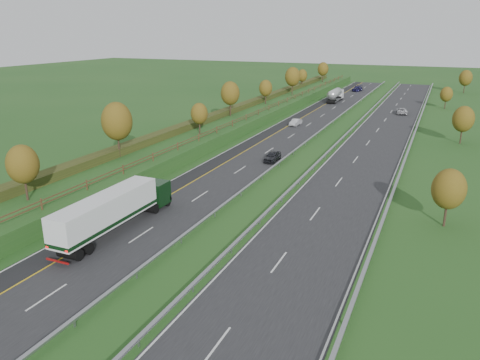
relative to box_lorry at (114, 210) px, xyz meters
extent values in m
plane|color=#214D1B|center=(9.50, 44.31, -2.33)|extent=(400.00, 400.00, 0.00)
cube|color=black|center=(1.50, 49.31, -2.31)|extent=(10.50, 200.00, 0.04)
cube|color=black|center=(18.00, 49.31, -2.31)|extent=(10.50, 200.00, 0.04)
cube|color=black|center=(-2.25, 49.31, -2.31)|extent=(3.00, 200.00, 0.04)
cube|color=silver|center=(-3.55, 49.31, -2.28)|extent=(0.15, 200.00, 0.01)
cube|color=gold|center=(-0.75, 49.31, -2.28)|extent=(0.15, 200.00, 0.01)
cube|color=silver|center=(6.55, 49.31, -2.28)|extent=(0.15, 200.00, 0.01)
cube|color=silver|center=(12.95, 49.31, -2.28)|extent=(0.15, 200.00, 0.01)
cube|color=silver|center=(23.05, 49.31, -2.28)|extent=(0.15, 200.00, 0.01)
cube|color=silver|center=(2.75, -11.69, -2.28)|extent=(0.15, 4.00, 0.01)
cube|color=silver|center=(16.75, -11.69, -2.28)|extent=(0.15, 4.00, 0.01)
cube|color=silver|center=(2.75, 0.31, -2.28)|extent=(0.15, 4.00, 0.01)
cube|color=silver|center=(16.75, 0.31, -2.28)|extent=(0.15, 4.00, 0.01)
cube|color=silver|center=(2.75, 12.31, -2.28)|extent=(0.15, 4.00, 0.01)
cube|color=silver|center=(16.75, 12.31, -2.28)|extent=(0.15, 4.00, 0.01)
cube|color=silver|center=(2.75, 24.31, -2.28)|extent=(0.15, 4.00, 0.01)
cube|color=silver|center=(16.75, 24.31, -2.28)|extent=(0.15, 4.00, 0.01)
cube|color=silver|center=(2.75, 36.31, -2.28)|extent=(0.15, 4.00, 0.01)
cube|color=silver|center=(16.75, 36.31, -2.28)|extent=(0.15, 4.00, 0.01)
cube|color=silver|center=(2.75, 48.31, -2.28)|extent=(0.15, 4.00, 0.01)
cube|color=silver|center=(16.75, 48.31, -2.28)|extent=(0.15, 4.00, 0.01)
cube|color=silver|center=(2.75, 60.31, -2.28)|extent=(0.15, 4.00, 0.01)
cube|color=silver|center=(16.75, 60.31, -2.28)|extent=(0.15, 4.00, 0.01)
cube|color=silver|center=(2.75, 72.31, -2.28)|extent=(0.15, 4.00, 0.01)
cube|color=silver|center=(16.75, 72.31, -2.28)|extent=(0.15, 4.00, 0.01)
cube|color=silver|center=(2.75, 84.31, -2.28)|extent=(0.15, 4.00, 0.01)
cube|color=silver|center=(16.75, 84.31, -2.28)|extent=(0.15, 4.00, 0.01)
cube|color=silver|center=(2.75, 96.31, -2.28)|extent=(0.15, 4.00, 0.01)
cube|color=silver|center=(16.75, 96.31, -2.28)|extent=(0.15, 4.00, 0.01)
cube|color=silver|center=(2.75, 108.31, -2.28)|extent=(0.15, 4.00, 0.01)
cube|color=silver|center=(16.75, 108.31, -2.28)|extent=(0.15, 4.00, 0.01)
cube|color=silver|center=(2.75, 120.31, -2.28)|extent=(0.15, 4.00, 0.01)
cube|color=silver|center=(16.75, 120.31, -2.28)|extent=(0.15, 4.00, 0.01)
cube|color=silver|center=(2.75, 132.31, -2.28)|extent=(0.15, 4.00, 0.01)
cube|color=silver|center=(16.75, 132.31, -2.28)|extent=(0.15, 4.00, 0.01)
cube|color=silver|center=(2.75, 144.31, -2.28)|extent=(0.15, 4.00, 0.01)
cube|color=silver|center=(16.75, 144.31, -2.28)|extent=(0.15, 4.00, 0.01)
cube|color=#214D1B|center=(-11.50, 49.31, -1.33)|extent=(12.00, 200.00, 2.00)
cube|color=#273214|center=(-13.50, 49.31, 0.22)|extent=(2.20, 180.00, 1.10)
cube|color=#422B19|center=(-7.00, 49.31, 0.22)|extent=(0.08, 184.00, 0.10)
cube|color=#422B19|center=(-7.00, 49.31, 0.62)|extent=(0.08, 184.00, 0.10)
cube|color=#422B19|center=(-7.00, -2.19, 0.27)|extent=(0.12, 0.12, 1.20)
cube|color=#422B19|center=(-7.00, 4.31, 0.27)|extent=(0.12, 0.12, 1.20)
cube|color=#422B19|center=(-7.00, 10.81, 0.27)|extent=(0.12, 0.12, 1.20)
cube|color=#422B19|center=(-7.00, 17.31, 0.27)|extent=(0.12, 0.12, 1.20)
cube|color=#422B19|center=(-7.00, 23.81, 0.27)|extent=(0.12, 0.12, 1.20)
cube|color=#422B19|center=(-7.00, 30.31, 0.27)|extent=(0.12, 0.12, 1.20)
cube|color=#422B19|center=(-7.00, 36.81, 0.27)|extent=(0.12, 0.12, 1.20)
cube|color=#422B19|center=(-7.00, 43.31, 0.27)|extent=(0.12, 0.12, 1.20)
cube|color=#422B19|center=(-7.00, 49.81, 0.27)|extent=(0.12, 0.12, 1.20)
cube|color=#422B19|center=(-7.00, 56.31, 0.27)|extent=(0.12, 0.12, 1.20)
cube|color=#422B19|center=(-7.00, 62.81, 0.27)|extent=(0.12, 0.12, 1.20)
cube|color=#422B19|center=(-7.00, 69.31, 0.27)|extent=(0.12, 0.12, 1.20)
cube|color=#422B19|center=(-7.00, 75.81, 0.27)|extent=(0.12, 0.12, 1.20)
cube|color=#422B19|center=(-7.00, 82.31, 0.27)|extent=(0.12, 0.12, 1.20)
cube|color=#422B19|center=(-7.00, 88.81, 0.27)|extent=(0.12, 0.12, 1.20)
cube|color=#422B19|center=(-7.00, 95.31, 0.27)|extent=(0.12, 0.12, 1.20)
cube|color=#422B19|center=(-7.00, 101.81, 0.27)|extent=(0.12, 0.12, 1.20)
cube|color=#422B19|center=(-7.00, 108.31, 0.27)|extent=(0.12, 0.12, 1.20)
cube|color=#422B19|center=(-7.00, 114.81, 0.27)|extent=(0.12, 0.12, 1.20)
cube|color=#422B19|center=(-7.00, 121.31, 0.27)|extent=(0.12, 0.12, 1.20)
cube|color=#422B19|center=(-7.00, 127.81, 0.27)|extent=(0.12, 0.12, 1.20)
cube|color=#422B19|center=(-7.00, 134.31, 0.27)|extent=(0.12, 0.12, 1.20)
cube|color=#422B19|center=(-7.00, 140.81, 0.27)|extent=(0.12, 0.12, 1.20)
cube|color=gray|center=(7.20, 49.31, -1.71)|extent=(0.32, 200.00, 0.18)
cube|color=gray|center=(7.20, -13.69, -2.05)|extent=(0.10, 0.14, 0.56)
cube|color=gray|center=(7.20, -6.69, -2.05)|extent=(0.10, 0.14, 0.56)
cube|color=gray|center=(7.20, 0.31, -2.05)|extent=(0.10, 0.14, 0.56)
cube|color=gray|center=(7.20, 7.31, -2.05)|extent=(0.10, 0.14, 0.56)
cube|color=gray|center=(7.20, 14.31, -2.05)|extent=(0.10, 0.14, 0.56)
cube|color=gray|center=(7.20, 21.31, -2.05)|extent=(0.10, 0.14, 0.56)
cube|color=gray|center=(7.20, 28.31, -2.05)|extent=(0.10, 0.14, 0.56)
cube|color=gray|center=(7.20, 35.31, -2.05)|extent=(0.10, 0.14, 0.56)
cube|color=gray|center=(7.20, 42.31, -2.05)|extent=(0.10, 0.14, 0.56)
cube|color=gray|center=(7.20, 49.31, -2.05)|extent=(0.10, 0.14, 0.56)
cube|color=gray|center=(7.20, 56.31, -2.05)|extent=(0.10, 0.14, 0.56)
cube|color=gray|center=(7.20, 63.31, -2.05)|extent=(0.10, 0.14, 0.56)
cube|color=gray|center=(7.20, 70.31, -2.05)|extent=(0.10, 0.14, 0.56)
cube|color=gray|center=(7.20, 77.31, -2.05)|extent=(0.10, 0.14, 0.56)
cube|color=gray|center=(7.20, 84.31, -2.05)|extent=(0.10, 0.14, 0.56)
cube|color=gray|center=(7.20, 91.31, -2.05)|extent=(0.10, 0.14, 0.56)
cube|color=gray|center=(7.20, 98.31, -2.05)|extent=(0.10, 0.14, 0.56)
cube|color=gray|center=(7.20, 105.31, -2.05)|extent=(0.10, 0.14, 0.56)
cube|color=gray|center=(7.20, 112.31, -2.05)|extent=(0.10, 0.14, 0.56)
cube|color=gray|center=(7.20, 119.31, -2.05)|extent=(0.10, 0.14, 0.56)
cube|color=gray|center=(7.20, 126.31, -2.05)|extent=(0.10, 0.14, 0.56)
cube|color=gray|center=(7.20, 133.31, -2.05)|extent=(0.10, 0.14, 0.56)
cube|color=gray|center=(7.20, 140.31, -2.05)|extent=(0.10, 0.14, 0.56)
cube|color=gray|center=(7.20, 147.31, -2.05)|extent=(0.10, 0.14, 0.56)
cube|color=gray|center=(12.30, 49.31, -1.71)|extent=(0.32, 200.00, 0.18)
cube|color=gray|center=(12.30, -13.69, -2.05)|extent=(0.10, 0.14, 0.56)
cube|color=gray|center=(12.30, -6.69, -2.05)|extent=(0.10, 0.14, 0.56)
cube|color=gray|center=(12.30, 0.31, -2.05)|extent=(0.10, 0.14, 0.56)
cube|color=gray|center=(12.30, 7.31, -2.05)|extent=(0.10, 0.14, 0.56)
cube|color=gray|center=(12.30, 14.31, -2.05)|extent=(0.10, 0.14, 0.56)
cube|color=gray|center=(12.30, 21.31, -2.05)|extent=(0.10, 0.14, 0.56)
cube|color=gray|center=(12.30, 28.31, -2.05)|extent=(0.10, 0.14, 0.56)
cube|color=gray|center=(12.30, 35.31, -2.05)|extent=(0.10, 0.14, 0.56)
cube|color=gray|center=(12.30, 42.31, -2.05)|extent=(0.10, 0.14, 0.56)
cube|color=gray|center=(12.30, 49.31, -2.05)|extent=(0.10, 0.14, 0.56)
cube|color=gray|center=(12.30, 56.31, -2.05)|extent=(0.10, 0.14, 0.56)
cube|color=gray|center=(12.30, 63.31, -2.05)|extent=(0.10, 0.14, 0.56)
cube|color=gray|center=(12.30, 70.31, -2.05)|extent=(0.10, 0.14, 0.56)
cube|color=gray|center=(12.30, 77.31, -2.05)|extent=(0.10, 0.14, 0.56)
cube|color=gray|center=(12.30, 84.31, -2.05)|extent=(0.10, 0.14, 0.56)
cube|color=gray|center=(12.30, 91.31, -2.05)|extent=(0.10, 0.14, 0.56)
cube|color=gray|center=(12.30, 98.31, -2.05)|extent=(0.10, 0.14, 0.56)
cube|color=gray|center=(12.30, 105.31, -2.05)|extent=(0.10, 0.14, 0.56)
cube|color=gray|center=(12.30, 112.31, -2.05)|extent=(0.10, 0.14, 0.56)
cube|color=gray|center=(12.30, 119.31, -2.05)|extent=(0.10, 0.14, 0.56)
cube|color=gray|center=(12.30, 126.31, -2.05)|extent=(0.10, 0.14, 0.56)
cube|color=gray|center=(12.30, 133.31, -2.05)|extent=(0.10, 0.14, 0.56)
cube|color=gray|center=(12.30, 140.31, -2.05)|extent=(0.10, 0.14, 0.56)
cube|color=gray|center=(12.30, 147.31, -2.05)|extent=(0.10, 0.14, 0.56)
cube|color=gray|center=(23.80, 49.31, -1.71)|extent=(0.32, 200.00, 0.18)
cube|color=gray|center=(23.80, -6.69, -2.05)|extent=(0.10, 0.14, 0.56)
cube|color=gray|center=(23.80, 7.31, -2.05)|extent=(0.10, 0.14, 0.56)
cube|color=gray|center=(23.80, 21.31, -2.05)|extent=(0.10, 0.14, 0.56)
cube|color=gray|center=(23.80, 35.31, -2.05)|extent=(0.10, 0.14, 0.56)
cube|color=gray|center=(23.80, 49.31, -2.05)|extent=(0.10, 0.14, 0.56)
cube|color=gray|center=(23.80, 63.31, -2.05)|extent=(0.10, 0.14, 0.56)
cube|color=gray|center=(23.80, 77.31, -2.05)|extent=(0.10, 0.14, 0.56)
cube|color=gray|center=(23.80, 91.31, -2.05)|extent=(0.10, 0.14, 0.56)
cube|color=gray|center=(23.80, 105.31, -2.05)|extent=(0.10, 0.14, 0.56)
cube|color=gray|center=(23.80, 119.31, -2.05)|extent=(0.10, 0.14, 0.56)
cube|color=gray|center=(23.80, 133.31, -2.05)|extent=(0.10, 0.14, 0.56)
cube|color=gray|center=(23.80, 147.31, -2.05)|extent=(0.10, 0.14, 0.56)
cylinder|color=#2D2116|center=(-10.50, -0.69, 0.88)|extent=(0.24, 0.24, 2.43)
ellipsoid|color=#554012|center=(-10.50, -0.69, 3.56)|extent=(3.24, 3.24, 4.05)
cylinder|color=#2D2116|center=(-12.50, 17.31, 1.24)|extent=(0.24, 0.24, 3.15)
ellipsoid|color=#554012|center=(-12.50, 17.31, 4.71)|extent=(4.20, 4.20, 5.25)
cylinder|color=#2D2116|center=(-9.50, 35.31, 0.75)|extent=(0.24, 0.24, 2.16)
ellipsoid|color=#554012|center=(-9.50, 35.31, 3.13)|extent=(2.88, 2.88, 3.60)
cylinder|color=#2D2116|center=(-12.00, 53.31, 1.11)|extent=(0.24, 0.24, 2.88)
ellipsoid|color=#554012|center=(-12.00, 53.31, 4.28)|extent=(3.84, 3.84, 4.80)
cylinder|color=#2D2116|center=(-11.00, 71.31, 0.84)|extent=(0.24, 0.24, 2.34)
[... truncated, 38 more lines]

